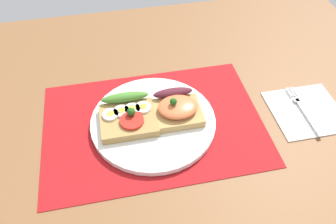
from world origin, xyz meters
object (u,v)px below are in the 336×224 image
at_px(sandwich_salmon, 177,109).
at_px(napkin, 306,110).
at_px(plate, 153,121).
at_px(sandwich_egg_tomato, 128,116).
at_px(fork, 303,109).

bearing_deg(sandwich_salmon, napkin, -6.58).
relative_size(plate, sandwich_salmon, 2.59).
bearing_deg(sandwich_egg_tomato, napkin, -5.38).
distance_m(sandwich_egg_tomato, sandwich_salmon, 0.10).
bearing_deg(napkin, sandwich_egg_tomato, 174.62).
height_order(plate, napkin, plate).
xyz_separation_m(sandwich_egg_tomato, napkin, (0.37, -0.03, -0.02)).
relative_size(plate, fork, 1.77).
bearing_deg(fork, napkin, -15.67).
bearing_deg(sandwich_egg_tomato, fork, -5.14).
distance_m(plate, fork, 0.31).
bearing_deg(napkin, plate, 174.82).
bearing_deg(fork, sandwich_egg_tomato, 174.86).
xyz_separation_m(sandwich_salmon, napkin, (0.27, -0.03, -0.03)).
bearing_deg(sandwich_salmon, fork, -6.29).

